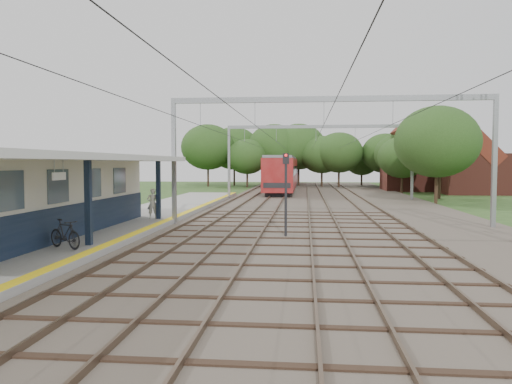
{
  "coord_description": "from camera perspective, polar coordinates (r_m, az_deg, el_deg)",
  "views": [
    {
      "loc": [
        2.23,
        -11.98,
        3.43
      ],
      "look_at": [
        -0.9,
        19.66,
        1.6
      ],
      "focal_mm": 35.0,
      "sensor_mm": 36.0,
      "label": 1
    }
  ],
  "objects": [
    {
      "name": "house_far",
      "position": [
        65.45,
        17.82,
        2.97
      ],
      "size": [
        8.0,
        6.12,
        8.66
      ],
      "color": "brown",
      "rests_on": "ground"
    },
    {
      "name": "yellow_stripe",
      "position": [
        27.21,
        -10.35,
        -3.25
      ],
      "size": [
        0.45,
        52.0,
        0.01
      ],
      "primitive_type": "cube",
      "color": "yellow",
      "rests_on": "platform"
    },
    {
      "name": "catenary_system",
      "position": [
        37.34,
        7.47,
        6.46
      ],
      "size": [
        17.22,
        88.0,
        7.0
      ],
      "color": "gray",
      "rests_on": "ground"
    },
    {
      "name": "bicycle",
      "position": [
        19.36,
        -21.0,
        -4.49
      ],
      "size": [
        1.79,
        1.31,
        1.06
      ],
      "primitive_type": "imported",
      "rotation": [
        0.0,
        0.0,
        1.05
      ],
      "color": "black",
      "rests_on": "platform"
    },
    {
      "name": "platform",
      "position": [
        27.93,
        -14.8,
        -3.51
      ],
      "size": [
        5.0,
        52.0,
        0.35
      ],
      "primitive_type": "cube",
      "color": "gray",
      "rests_on": "ground"
    },
    {
      "name": "signal_post",
      "position": [
        22.72,
        3.43,
        0.56
      ],
      "size": [
        0.29,
        0.27,
        3.89
      ],
      "rotation": [
        0.0,
        0.0,
        -0.21
      ],
      "color": "black",
      "rests_on": "ground"
    },
    {
      "name": "ground",
      "position": [
        12.66,
        -4.81,
        -12.44
      ],
      "size": [
        160.0,
        160.0,
        0.0
      ],
      "primitive_type": "plane",
      "color": "#2D4C1E",
      "rests_on": "ground"
    },
    {
      "name": "house_near",
      "position": [
        60.95,
        23.61,
        2.6
      ],
      "size": [
        7.0,
        6.12,
        7.89
      ],
      "color": "brown",
      "rests_on": "ground"
    },
    {
      "name": "tree_band",
      "position": [
        69.14,
        7.01,
        4.51
      ],
      "size": [
        31.72,
        30.88,
        8.82
      ],
      "color": "#382619",
      "rests_on": "ground"
    },
    {
      "name": "person",
      "position": [
        28.37,
        -11.74,
        -1.3
      ],
      "size": [
        0.73,
        0.62,
        1.69
      ],
      "primitive_type": "imported",
      "rotation": [
        0.0,
        0.0,
        3.57
      ],
      "color": "silver",
      "rests_on": "platform"
    },
    {
      "name": "train",
      "position": [
        67.84,
        3.35,
        2.33
      ],
      "size": [
        3.16,
        39.34,
        4.13
      ],
      "color": "black",
      "rests_on": "ballast_bed"
    },
    {
      "name": "ballast_bed",
      "position": [
        42.16,
        8.04,
        -1.34
      ],
      "size": [
        18.0,
        90.0,
        0.1
      ],
      "primitive_type": "cube",
      "color": "#473D33",
      "rests_on": "ground"
    },
    {
      "name": "rail_tracks",
      "position": [
        42.12,
        4.64,
        -1.15
      ],
      "size": [
        11.8,
        88.0,
        0.15
      ],
      "color": "brown",
      "rests_on": "ballast_bed"
    },
    {
      "name": "canopy",
      "position": [
        20.58,
        -23.47,
        3.62
      ],
      "size": [
        6.4,
        20.0,
        3.44
      ],
      "color": "#111E36",
      "rests_on": "platform"
    },
    {
      "name": "station_building",
      "position": [
        22.03,
        -24.63,
        -0.61
      ],
      "size": [
        3.41,
        18.0,
        3.4
      ],
      "color": "beige",
      "rests_on": "platform"
    }
  ]
}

